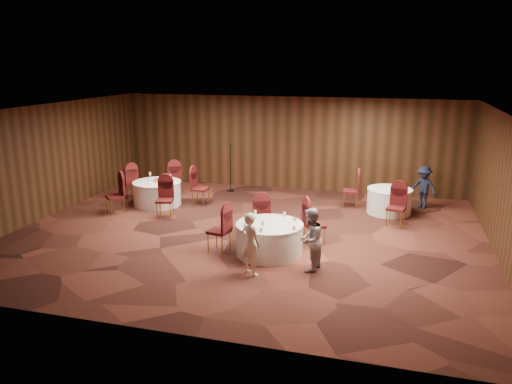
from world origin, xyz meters
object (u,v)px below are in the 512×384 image
(table_left, at_px, (157,193))
(man_c, at_px, (423,187))
(woman_a, at_px, (251,244))
(mic_stand, at_px, (231,178))
(table_right, at_px, (389,201))
(table_main, at_px, (269,239))
(woman_b, at_px, (310,240))

(table_left, height_order, man_c, man_c)
(table_left, bearing_deg, woman_a, -44.90)
(mic_stand, bearing_deg, woman_a, -68.07)
(table_right, bearing_deg, man_c, 40.07)
(table_main, xyz_separation_m, man_c, (3.59, 4.90, 0.28))
(table_main, bearing_deg, mic_stand, 117.22)
(table_left, height_order, table_right, same)
(table_right, distance_m, woman_a, 5.97)
(mic_stand, bearing_deg, table_right, -12.56)
(man_c, bearing_deg, table_right, -108.50)
(man_c, bearing_deg, table_main, -94.79)
(mic_stand, distance_m, woman_a, 7.00)
(table_main, height_order, table_left, same)
(table_left, height_order, woman_a, woman_a)
(mic_stand, height_order, woman_a, mic_stand)
(woman_a, bearing_deg, man_c, -93.11)
(mic_stand, bearing_deg, table_left, -126.69)
(woman_b, bearing_deg, man_c, 166.38)
(table_left, bearing_deg, woman_b, -34.29)
(table_right, bearing_deg, woman_b, -108.11)
(table_main, relative_size, man_c, 1.19)
(mic_stand, relative_size, woman_a, 1.18)
(table_main, height_order, woman_b, woman_b)
(table_right, relative_size, woman_b, 0.94)
(table_main, distance_m, mic_stand, 5.93)
(table_right, height_order, woman_b, woman_b)
(woman_b, height_order, man_c, woman_b)
(man_c, bearing_deg, woman_b, -82.97)
(table_main, relative_size, table_left, 1.05)
(table_main, distance_m, woman_b, 1.30)
(table_right, height_order, woman_a, woman_a)
(mic_stand, distance_m, woman_b, 7.04)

